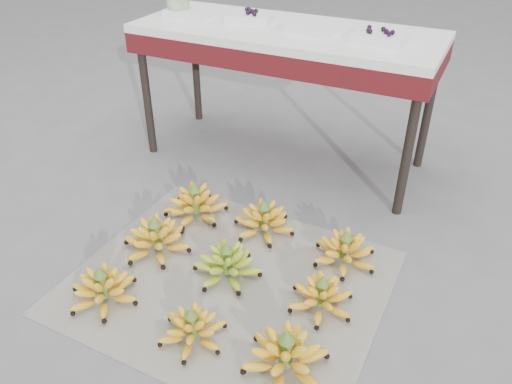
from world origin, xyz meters
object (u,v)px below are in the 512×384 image
at_px(tray_right, 312,28).
at_px(bunch_back_center, 264,221).
at_px(vendor_table, 286,45).
at_px(glass_jar, 178,1).
at_px(bunch_front_right, 286,356).
at_px(bunch_back_right, 345,251).
at_px(tray_far_left, 189,13).
at_px(tray_left, 250,17).
at_px(bunch_front_center, 192,329).
at_px(bunch_mid_center, 227,264).
at_px(tray_far_right, 379,37).
at_px(bunch_mid_right, 321,297).
at_px(bunch_back_left, 196,204).
at_px(bunch_mid_left, 156,239).
at_px(newspaper_mat, 229,282).
at_px(bunch_front_left, 103,289).

bearing_deg(tray_right, bunch_back_center, -84.48).
distance_m(vendor_table, glass_jar, 0.66).
relative_size(bunch_front_right, bunch_back_right, 1.13).
xyz_separation_m(tray_far_left, tray_left, (0.35, 0.06, 0.00)).
xyz_separation_m(bunch_front_center, bunch_mid_center, (-0.05, 0.35, 0.01)).
xyz_separation_m(bunch_back_right, tray_left, (-0.85, 0.79, 0.72)).
bearing_deg(tray_far_right, bunch_back_right, -79.75).
xyz_separation_m(bunch_front_center, tray_left, (-0.49, 1.45, 0.73)).
relative_size(bunch_mid_right, bunch_back_left, 0.90).
relative_size(bunch_front_right, bunch_back_left, 1.10).
bearing_deg(tray_right, bunch_mid_left, -106.37).
bearing_deg(bunch_mid_center, bunch_front_right, -44.61).
height_order(tray_left, tray_far_right, tray_far_right).
relative_size(bunch_back_center, bunch_back_right, 0.85).
distance_m(newspaper_mat, tray_left, 1.45).
bearing_deg(vendor_table, newspaper_mat, -78.04).
height_order(newspaper_mat, bunch_front_center, bunch_front_center).
xyz_separation_m(bunch_mid_right, bunch_back_right, (-0.00, 0.30, 0.00)).
bearing_deg(bunch_mid_center, bunch_back_right, 29.76).
bearing_deg(tray_far_left, bunch_front_left, -73.24).
xyz_separation_m(bunch_mid_center, tray_far_right, (0.29, 1.02, 0.72)).
xyz_separation_m(vendor_table, tray_far_left, (-0.58, -0.02, 0.11)).
bearing_deg(bunch_mid_center, tray_left, 105.67).
relative_size(bunch_mid_left, tray_far_left, 1.27).
height_order(bunch_back_center, bunch_back_right, bunch_back_center).
bearing_deg(tray_left, tray_far_left, -170.33).
relative_size(bunch_front_left, bunch_front_center, 1.13).
height_order(bunch_mid_left, vendor_table, vendor_table).
xyz_separation_m(tray_left, glass_jar, (-0.41, -0.07, 0.06)).
bearing_deg(bunch_mid_right, tray_far_left, 157.23).
height_order(bunch_front_center, bunch_back_right, bunch_back_right).
distance_m(newspaper_mat, glass_jar, 1.61).
height_order(bunch_mid_right, vendor_table, vendor_table).
bearing_deg(tray_far_left, bunch_back_left, -58.90).
relative_size(bunch_front_right, bunch_back_center, 1.32).
distance_m(bunch_front_left, bunch_mid_right, 0.86).
height_order(bunch_front_center, bunch_mid_left, bunch_mid_left).
relative_size(newspaper_mat, glass_jar, 7.84).
bearing_deg(newspaper_mat, bunch_front_left, -141.62).
bearing_deg(bunch_back_center, newspaper_mat, -84.21).
distance_m(bunch_front_left, bunch_front_center, 0.42).
height_order(newspaper_mat, bunch_mid_left, bunch_mid_left).
distance_m(tray_right, tray_far_right, 0.35).
height_order(newspaper_mat, bunch_back_center, bunch_back_center).
height_order(bunch_front_right, tray_far_right, tray_far_right).
xyz_separation_m(bunch_mid_left, bunch_back_center, (0.37, 0.34, -0.00)).
height_order(bunch_front_left, tray_left, tray_left).
relative_size(bunch_mid_center, tray_right, 1.21).
bearing_deg(bunch_mid_left, tray_right, 76.28).
xyz_separation_m(bunch_front_center, vendor_table, (-0.26, 1.41, 0.62)).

